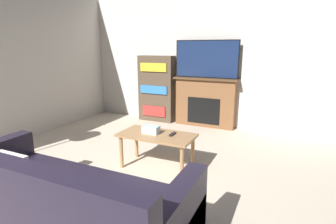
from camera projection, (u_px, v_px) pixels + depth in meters
wall_back at (202, 60)px, 5.33m from camera, size 6.06×0.06×2.70m
wall_side at (14, 62)px, 4.38m from camera, size 0.06×5.46×2.70m
fireplace at (205, 102)px, 5.34m from camera, size 1.31×0.28×1.00m
tv at (206, 59)px, 5.12m from camera, size 1.27×0.03×0.73m
couch at (58, 208)px, 2.19m from camera, size 2.22×1.00×0.86m
coffee_table at (157, 139)px, 3.46m from camera, size 1.00×0.51×0.48m
tissue_box at (151, 130)px, 3.47m from camera, size 0.22×0.12×0.10m
remote_control at (173, 134)px, 3.41m from camera, size 0.04×0.15×0.02m
bookshelf at (157, 89)px, 5.73m from camera, size 0.79×0.29×1.42m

